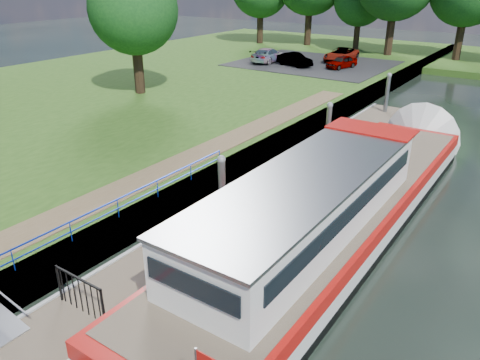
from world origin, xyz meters
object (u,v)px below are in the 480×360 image
Objects in this scene: pontoon at (283,184)px; car_d at (341,55)px; barge at (342,202)px; car_a at (342,62)px; car_b at (295,59)px; car_c at (268,55)px.

pontoon is 6.33× the size of car_d.
car_d is at bearing 113.58° from barge.
car_a is (-11.31, 26.02, 0.30)m from barge.
car_d reaches higher than pontoon.
car_b is 5.34m from car_d.
car_a is at bearing 113.49° from barge.
car_c is (-3.14, 0.44, 0.07)m from car_b.
car_b is (-15.35, 24.54, 0.35)m from barge.
car_c is (-18.49, 24.98, 0.42)m from barge.
car_b reaches higher than car_a.
car_d is (-1.44, 3.19, 0.11)m from car_a.
car_c is at bearing 122.88° from pontoon.
car_b is 0.79× the size of car_c.
car_c is (-14.89, 23.04, 1.32)m from pontoon.
car_d is (-9.15, 27.26, 1.31)m from pontoon.
barge is at bearing -67.69° from car_d.
pontoon is 27.46m from car_c.
barge is 5.79× the size of car_b.
car_d is (2.60, 4.67, 0.06)m from car_b.
car_d reaches higher than car_b.
car_c is (-7.18, -1.04, 0.12)m from car_a.
pontoon is at bearing 151.57° from barge.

